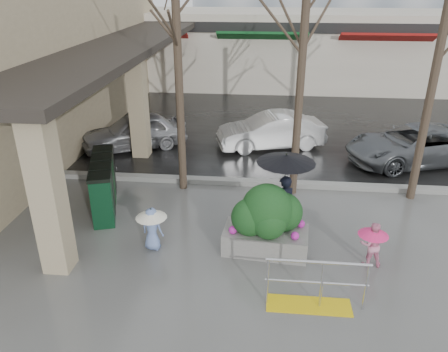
% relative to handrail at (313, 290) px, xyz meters
% --- Properties ---
extents(ground, '(120.00, 120.00, 0.00)m').
position_rel_handrail_xyz_m(ground, '(-1.36, 1.20, -0.38)').
color(ground, '#51514F').
rests_on(ground, ground).
extents(street_asphalt, '(120.00, 36.00, 0.01)m').
position_rel_handrail_xyz_m(street_asphalt, '(-1.36, 23.20, -0.37)').
color(street_asphalt, black).
rests_on(street_asphalt, ground).
extents(curb, '(120.00, 0.30, 0.15)m').
position_rel_handrail_xyz_m(curb, '(-1.36, 5.20, -0.30)').
color(curb, gray).
rests_on(curb, ground).
extents(near_building, '(6.00, 18.00, 8.00)m').
position_rel_handrail_xyz_m(near_building, '(-10.36, 9.20, 3.62)').
color(near_building, tan).
rests_on(near_building, ground).
extents(canopy_slab, '(2.80, 18.00, 0.25)m').
position_rel_handrail_xyz_m(canopy_slab, '(-6.16, 9.20, 3.25)').
color(canopy_slab, '#2D2823').
rests_on(canopy_slab, pillar_front).
extents(pillar_front, '(0.55, 0.55, 3.50)m').
position_rel_handrail_xyz_m(pillar_front, '(-5.26, 0.70, 1.37)').
color(pillar_front, tan).
rests_on(pillar_front, ground).
extents(pillar_back, '(0.55, 0.55, 3.50)m').
position_rel_handrail_xyz_m(pillar_back, '(-5.26, 7.20, 1.37)').
color(pillar_back, tan).
rests_on(pillar_back, ground).
extents(storefront_row, '(34.00, 6.74, 4.00)m').
position_rel_handrail_xyz_m(storefront_row, '(0.64, 19.17, 1.64)').
color(storefront_row, beige).
rests_on(storefront_row, ground).
extents(handrail, '(1.90, 0.50, 1.03)m').
position_rel_handrail_xyz_m(handrail, '(0.00, 0.00, 0.00)').
color(handrail, yellow).
rests_on(handrail, ground).
extents(tree_west, '(3.20, 3.20, 6.80)m').
position_rel_handrail_xyz_m(tree_west, '(-3.36, 4.80, 4.71)').
color(tree_west, '#382B21').
rests_on(tree_west, ground).
extents(tree_mideast, '(3.20, 3.20, 6.50)m').
position_rel_handrail_xyz_m(tree_mideast, '(3.14, 4.80, 4.48)').
color(tree_mideast, '#382B21').
rests_on(tree_mideast, ground).
extents(woman, '(1.34, 1.34, 2.10)m').
position_rel_handrail_xyz_m(woman, '(-0.52, 2.51, 1.00)').
color(woman, black).
rests_on(woman, ground).
extents(child_pink, '(0.64, 0.64, 1.03)m').
position_rel_handrail_xyz_m(child_pink, '(1.33, 1.46, 0.22)').
color(child_pink, pink).
rests_on(child_pink, ground).
extents(child_blue, '(0.70, 0.70, 1.03)m').
position_rel_handrail_xyz_m(child_blue, '(-3.46, 1.60, 0.27)').
color(child_blue, '#718BC9').
rests_on(child_blue, ground).
extents(planter, '(1.95, 1.14, 1.64)m').
position_rel_handrail_xyz_m(planter, '(-0.90, 1.80, 0.41)').
color(planter, slate).
rests_on(planter, ground).
extents(news_boxes, '(1.24, 2.47, 1.35)m').
position_rel_handrail_xyz_m(news_boxes, '(-5.22, 3.42, 0.30)').
color(news_boxes, '#0C381E').
rests_on(news_boxes, ground).
extents(car_a, '(3.97, 3.00, 1.26)m').
position_rel_handrail_xyz_m(car_a, '(-5.71, 7.88, 0.25)').
color(car_a, '#A0A1A4').
rests_on(car_a, ground).
extents(car_b, '(4.04, 2.34, 1.26)m').
position_rel_handrail_xyz_m(car_b, '(-0.81, 8.42, 0.25)').
color(car_b, silver).
rests_on(car_b, ground).
extents(car_c, '(4.95, 3.36, 1.26)m').
position_rel_handrail_xyz_m(car_c, '(3.93, 7.46, 0.25)').
color(car_c, slate).
rests_on(car_c, ground).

